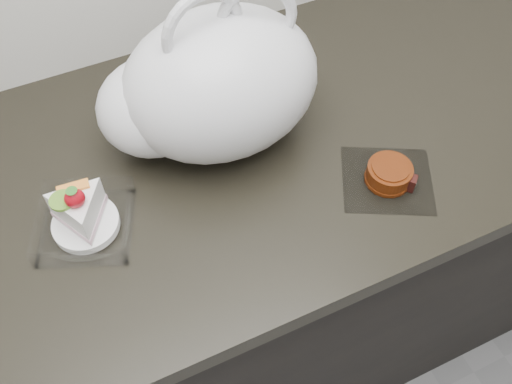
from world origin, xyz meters
The scene contains 4 objects.
counter centered at (0.00, 1.69, 0.45)m, with size 2.04×0.64×0.90m.
cake_tray centered at (-0.18, 1.64, 0.93)m, with size 0.18×0.18×0.11m.
mooncake_wrap centered at (0.30, 1.52, 0.91)m, with size 0.19×0.19×0.03m.
plastic_bag centered at (0.07, 1.73, 1.02)m, with size 0.36×0.25×0.29m.
Camera 1 is at (-0.14, 1.10, 1.64)m, focal length 40.00 mm.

